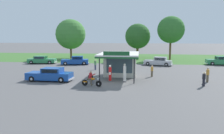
{
  "coord_description": "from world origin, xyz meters",
  "views": [
    {
      "loc": [
        3.01,
        -23.12,
        5.1
      ],
      "look_at": [
        -0.29,
        3.28,
        1.4
      ],
      "focal_mm": 34.95,
      "sensor_mm": 36.0,
      "label": 1
    }
  ],
  "objects_px": {
    "gas_pump_nearside": "(110,74)",
    "spare_tire_stack": "(90,77)",
    "motorcycle_with_rider": "(91,80)",
    "parked_car_back_row_right": "(117,60)",
    "bystander_chatting_near_pumps": "(208,74)",
    "bystander_standing_back_lot": "(95,65)",
    "gas_pump_offside": "(125,73)",
    "parked_car_back_row_centre": "(75,61)",
    "parked_car_back_row_far_right": "(221,61)",
    "bystander_strolling_foreground": "(152,71)",
    "parked_car_back_row_centre_right": "(158,62)",
    "parked_car_second_row_spare": "(42,60)",
    "bystander_leaning_by_kiosk": "(204,79)",
    "featured_classic_sedan": "(50,75)"
  },
  "relations": [
    {
      "from": "gas_pump_nearside",
      "to": "spare_tire_stack",
      "type": "xyz_separation_m",
      "value": [
        -2.65,
        1.52,
        -0.69
      ]
    },
    {
      "from": "motorcycle_with_rider",
      "to": "parked_car_back_row_right",
      "type": "bearing_deg",
      "value": 88.08
    },
    {
      "from": "bystander_chatting_near_pumps",
      "to": "bystander_standing_back_lot",
      "type": "bearing_deg",
      "value": 152.48
    },
    {
      "from": "gas_pump_offside",
      "to": "motorcycle_with_rider",
      "type": "height_order",
      "value": "gas_pump_offside"
    },
    {
      "from": "parked_car_back_row_centre",
      "to": "parked_car_back_row_far_right",
      "type": "bearing_deg",
      "value": 6.16
    },
    {
      "from": "bystander_standing_back_lot",
      "to": "spare_tire_stack",
      "type": "xyz_separation_m",
      "value": [
        0.79,
        -6.89,
        -0.65
      ]
    },
    {
      "from": "bystander_strolling_foreground",
      "to": "gas_pump_offside",
      "type": "bearing_deg",
      "value": -131.8
    },
    {
      "from": "parked_car_back_row_centre",
      "to": "bystander_strolling_foreground",
      "type": "bearing_deg",
      "value": -38.8
    },
    {
      "from": "gas_pump_nearside",
      "to": "parked_car_back_row_far_right",
      "type": "height_order",
      "value": "gas_pump_nearside"
    },
    {
      "from": "parked_car_back_row_right",
      "to": "parked_car_back_row_centre_right",
      "type": "bearing_deg",
      "value": -15.46
    },
    {
      "from": "parked_car_back_row_far_right",
      "to": "bystander_standing_back_lot",
      "type": "height_order",
      "value": "bystander_standing_back_lot"
    },
    {
      "from": "parked_car_second_row_spare",
      "to": "bystander_leaning_by_kiosk",
      "type": "bearing_deg",
      "value": -33.18
    },
    {
      "from": "parked_car_back_row_centre_right",
      "to": "parked_car_back_row_far_right",
      "type": "bearing_deg",
      "value": 10.9
    },
    {
      "from": "parked_car_second_row_spare",
      "to": "parked_car_back_row_centre_right",
      "type": "bearing_deg",
      "value": -0.56
    },
    {
      "from": "motorcycle_with_rider",
      "to": "spare_tire_stack",
      "type": "relative_size",
      "value": 3.66
    },
    {
      "from": "gas_pump_nearside",
      "to": "motorcycle_with_rider",
      "type": "relative_size",
      "value": 0.87
    },
    {
      "from": "parked_car_back_row_centre_right",
      "to": "parked_car_back_row_far_right",
      "type": "xyz_separation_m",
      "value": [
        11.41,
        2.2,
        0.01
      ]
    },
    {
      "from": "featured_classic_sedan",
      "to": "parked_car_back_row_right",
      "type": "xyz_separation_m",
      "value": [
        6.03,
        17.63,
        -0.04
      ]
    },
    {
      "from": "motorcycle_with_rider",
      "to": "parked_car_back_row_centre_right",
      "type": "bearing_deg",
      "value": 64.74
    },
    {
      "from": "gas_pump_nearside",
      "to": "parked_car_back_row_centre_right",
      "type": "relative_size",
      "value": 0.36
    },
    {
      "from": "parked_car_back_row_centre_right",
      "to": "parked_car_back_row_right",
      "type": "distance_m",
      "value": 7.96
    },
    {
      "from": "gas_pump_nearside",
      "to": "bystander_strolling_foreground",
      "type": "xyz_separation_m",
      "value": [
        4.94,
        3.65,
        -0.1
      ]
    },
    {
      "from": "bystander_standing_back_lot",
      "to": "bystander_strolling_foreground",
      "type": "xyz_separation_m",
      "value": [
        8.38,
        -4.76,
        -0.06
      ]
    },
    {
      "from": "bystander_standing_back_lot",
      "to": "bystander_chatting_near_pumps",
      "type": "bearing_deg",
      "value": -27.52
    },
    {
      "from": "gas_pump_offside",
      "to": "featured_classic_sedan",
      "type": "distance_m",
      "value": 8.68
    },
    {
      "from": "gas_pump_nearside",
      "to": "motorcycle_with_rider",
      "type": "height_order",
      "value": "gas_pump_nearside"
    },
    {
      "from": "parked_car_back_row_centre_right",
      "to": "bystander_strolling_foreground",
      "type": "distance_m",
      "value": 11.51
    },
    {
      "from": "gas_pump_nearside",
      "to": "parked_car_back_row_far_right",
      "type": "relative_size",
      "value": 0.36
    },
    {
      "from": "parked_car_back_row_centre_right",
      "to": "parked_car_back_row_right",
      "type": "xyz_separation_m",
      "value": [
        -7.67,
        2.12,
        -0.03
      ]
    },
    {
      "from": "bystander_leaning_by_kiosk",
      "to": "bystander_chatting_near_pumps",
      "type": "xyz_separation_m",
      "value": [
        1.01,
        2.19,
        0.09
      ]
    },
    {
      "from": "featured_classic_sedan",
      "to": "parked_car_back_row_far_right",
      "type": "bearing_deg",
      "value": 35.17
    },
    {
      "from": "gas_pump_offside",
      "to": "parked_car_back_row_far_right",
      "type": "height_order",
      "value": "gas_pump_offside"
    },
    {
      "from": "parked_car_back_row_far_right",
      "to": "bystander_chatting_near_pumps",
      "type": "height_order",
      "value": "bystander_chatting_near_pumps"
    },
    {
      "from": "parked_car_back_row_right",
      "to": "spare_tire_stack",
      "type": "xyz_separation_m",
      "value": [
        -1.69,
        -15.62,
        -0.49
      ]
    },
    {
      "from": "featured_classic_sedan",
      "to": "spare_tire_stack",
      "type": "distance_m",
      "value": 4.81
    },
    {
      "from": "gas_pump_nearside",
      "to": "bystander_leaning_by_kiosk",
      "type": "bearing_deg",
      "value": -7.32
    },
    {
      "from": "gas_pump_offside",
      "to": "parked_car_back_row_centre",
      "type": "bearing_deg",
      "value": 124.99
    },
    {
      "from": "parked_car_second_row_spare",
      "to": "bystander_strolling_foreground",
      "type": "bearing_deg",
      "value": -29.78
    },
    {
      "from": "parked_car_back_row_centre_right",
      "to": "spare_tire_stack",
      "type": "height_order",
      "value": "parked_car_back_row_centre_right"
    },
    {
      "from": "gas_pump_offside",
      "to": "spare_tire_stack",
      "type": "distance_m",
      "value": 4.65
    },
    {
      "from": "bystander_leaning_by_kiosk",
      "to": "spare_tire_stack",
      "type": "relative_size",
      "value": 2.51
    },
    {
      "from": "gas_pump_nearside",
      "to": "parked_car_back_row_centre",
      "type": "relative_size",
      "value": 0.36
    },
    {
      "from": "bystander_chatting_near_pumps",
      "to": "bystander_leaning_by_kiosk",
      "type": "bearing_deg",
      "value": -114.85
    },
    {
      "from": "bystander_leaning_by_kiosk",
      "to": "bystander_chatting_near_pumps",
      "type": "relative_size",
      "value": 0.9
    },
    {
      "from": "parked_car_back_row_centre",
      "to": "parked_car_back_row_right",
      "type": "xyz_separation_m",
      "value": [
        7.41,
        2.79,
        -0.03
      ]
    },
    {
      "from": "spare_tire_stack",
      "to": "parked_car_back_row_centre_right",
      "type": "bearing_deg",
      "value": 55.24
    },
    {
      "from": "parked_car_back_row_right",
      "to": "bystander_leaning_by_kiosk",
      "type": "height_order",
      "value": "bystander_leaning_by_kiosk"
    },
    {
      "from": "parked_car_second_row_spare",
      "to": "bystander_leaning_by_kiosk",
      "type": "xyz_separation_m",
      "value": [
        25.26,
        -16.52,
        0.13
      ]
    },
    {
      "from": "gas_pump_offside",
      "to": "parked_car_back_row_centre_right",
      "type": "height_order",
      "value": "gas_pump_offside"
    },
    {
      "from": "parked_car_back_row_far_right",
      "to": "bystander_strolling_foreground",
      "type": "distance_m",
      "value": 18.92
    }
  ]
}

